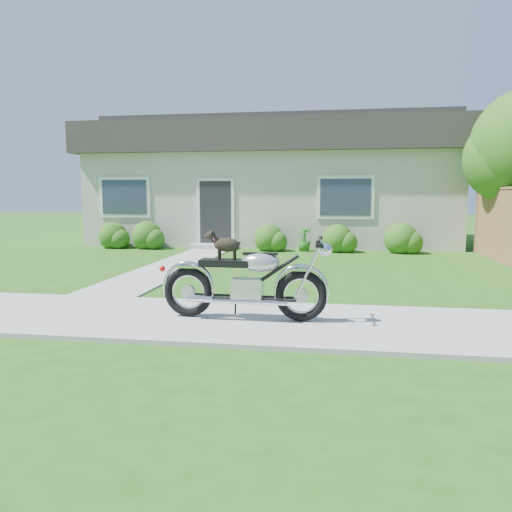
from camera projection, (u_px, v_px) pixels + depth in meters
The scene contains 8 objects.
ground at pixel (165, 318), 6.72m from camera, with size 80.00×80.00×0.00m, color #235114.
sidewalk at pixel (165, 317), 6.72m from camera, with size 24.00×2.20×0.04m, color #9E9B93.
walkway at pixel (176, 265), 11.86m from camera, with size 1.20×8.00×0.03m, color #9E9B93.
house at pixel (275, 182), 18.22m from camera, with size 12.60×7.03×4.50m.
shrub_row at pixel (252, 238), 15.05m from camera, with size 9.74×0.95×0.95m.
potted_plant_left at pixel (122, 237), 15.77m from camera, with size 0.65×0.56×0.72m, color #285C18.
potted_plant_right at pixel (304, 239), 14.85m from camera, with size 0.40×0.40×0.72m, color #26631B.
motorcycle_with_dog at pixel (247, 281), 6.47m from camera, with size 2.22×0.60×1.15m.
Camera 1 is at (2.27, -6.29, 1.64)m, focal length 35.00 mm.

